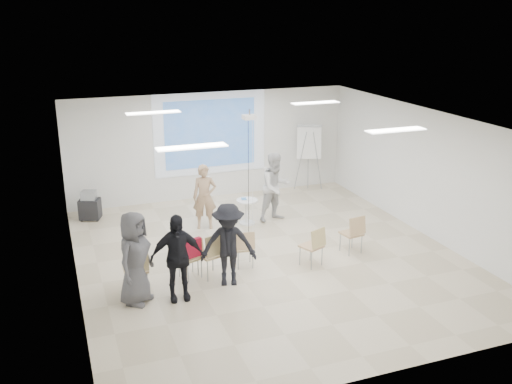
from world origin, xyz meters
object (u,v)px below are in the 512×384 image
object	(u,v)px
flipchart_easel	(309,143)
chair_left_inner	(212,252)
player_right	(276,183)
player_left	(205,193)
chair_right_far	(354,231)
pedestal_table	(247,210)
audience_mid	(228,239)
chair_right_inner	(314,244)
chair_left_mid	(192,255)
audience_outer	(134,253)
audience_left	(177,251)
av_cart	(90,206)
chair_far_left	(136,267)
chair_center	(245,246)
laptop	(210,252)

from	to	relation	value
flipchart_easel	chair_left_inner	bearing A→B (deg)	-111.38
chair_left_inner	player_right	bearing A→B (deg)	29.80
player_left	chair_right_far	bearing A→B (deg)	-29.32
pedestal_table	flipchart_easel	xyz separation A→B (m)	(2.67, 2.08, 1.07)
chair_left_inner	audience_mid	size ratio (longest dim) A/B	0.50
chair_left_inner	chair_right_inner	distance (m)	2.15
chair_left_mid	chair_right_inner	world-z (taller)	chair_right_inner
player_right	audience_outer	bearing A→B (deg)	-155.41
player_left	audience_left	xyz separation A→B (m)	(-1.44, -3.33, 0.05)
av_cart	audience_left	bearing A→B (deg)	-56.63
player_right	chair_far_left	size ratio (longest dim) A/B	2.04
chair_right_far	audience_left	bearing A→B (deg)	-178.58
chair_far_left	chair_left_inner	size ratio (longest dim) A/B	1.01
pedestal_table	flipchart_easel	distance (m)	3.54
chair_far_left	chair_left_inner	xyz separation A→B (m)	(1.54, 0.18, -0.01)
chair_left_mid	chair_left_inner	size ratio (longest dim) A/B	0.90
audience_mid	audience_outer	xyz separation A→B (m)	(-1.81, -0.10, 0.04)
pedestal_table	audience_mid	world-z (taller)	audience_mid
chair_right_far	chair_right_inner	bearing A→B (deg)	-172.82
player_right	chair_center	xyz separation A→B (m)	(-1.66, -2.39, -0.49)
player_left	chair_right_inner	world-z (taller)	player_left
audience_mid	audience_outer	distance (m)	1.81
audience_mid	av_cart	size ratio (longest dim) A/B	2.48
flipchart_easel	chair_left_mid	bearing A→B (deg)	-114.48
chair_far_left	audience_outer	bearing A→B (deg)	-98.30
pedestal_table	chair_far_left	world-z (taller)	chair_far_left
chair_left_mid	audience_outer	xyz separation A→B (m)	(-1.19, -0.57, 0.48)
chair_far_left	audience_outer	world-z (taller)	audience_outer
flipchart_easel	chair_center	bearing A→B (deg)	-107.24
player_left	chair_left_inner	size ratio (longest dim) A/B	1.91
laptop	audience_outer	size ratio (longest dim) A/B	0.18
audience_left	audience_outer	bearing A→B (deg)	171.81
chair_right_far	audience_mid	size ratio (longest dim) A/B	0.47
chair_far_left	audience_outer	size ratio (longest dim) A/B	0.49
player_right	audience_mid	distance (m)	3.72
chair_far_left	audience_mid	distance (m)	1.81
chair_left_mid	audience_left	xyz separation A→B (m)	(-0.45, -0.72, 0.45)
chair_left_inner	chair_right_far	bearing A→B (deg)	-16.06
chair_right_far	av_cart	size ratio (longest dim) A/B	1.17
chair_right_inner	audience_left	xyz separation A→B (m)	(-2.98, -0.39, 0.44)
chair_left_mid	chair_right_inner	bearing A→B (deg)	-27.02
laptop	av_cart	xyz separation A→B (m)	(-2.00, 4.20, -0.16)
flipchart_easel	audience_mid	bearing A→B (deg)	-107.65
chair_left_mid	chair_center	world-z (taller)	chair_left_mid
audience_left	av_cart	bearing A→B (deg)	106.43
chair_right_inner	audience_mid	bearing A→B (deg)	162.15
audience_mid	flipchart_easel	xyz separation A→B (m)	(4.09, 5.05, 0.49)
player_right	chair_left_mid	distance (m)	3.81
flipchart_easel	av_cart	bearing A→B (deg)	-155.27
av_cart	laptop	bearing A→B (deg)	-44.66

